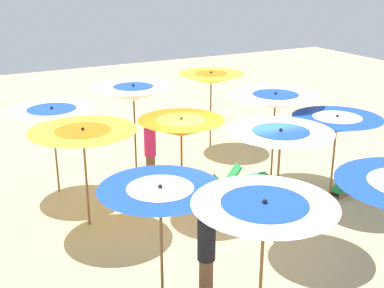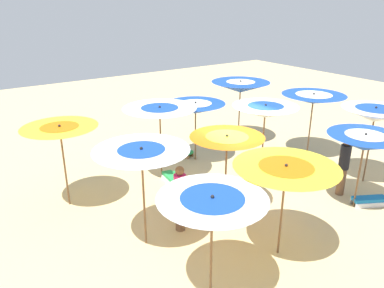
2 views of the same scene
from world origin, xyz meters
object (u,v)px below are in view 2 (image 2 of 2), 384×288
at_px(beach_umbrella_2, 212,206).
at_px(lounger_2, 173,178).
at_px(beach_umbrella_1, 142,158).
at_px(beach_umbrella_9, 240,87).
at_px(beach_umbrella_6, 196,108).
at_px(beach_umbrella_8, 365,142).
at_px(beach_umbrella_4, 227,143).
at_px(beach_umbrella_5, 285,174).
at_px(beach_umbrella_11, 375,115).
at_px(lounger_0, 373,199).
at_px(beach_umbrella_0, 60,133).
at_px(lounger_1, 180,150).
at_px(beachgoer_0, 180,197).
at_px(beach_umbrella_3, 160,113).
at_px(lounger_3, 213,194).
at_px(beach_umbrella_10, 313,99).
at_px(beachgoer_1, 344,165).
at_px(beach_umbrella_7, 265,111).

height_order(beach_umbrella_2, lounger_2, beach_umbrella_2).
relative_size(beach_umbrella_1, beach_umbrella_9, 0.98).
bearing_deg(beach_umbrella_6, beach_umbrella_8, 18.40).
xyz_separation_m(beach_umbrella_2, beach_umbrella_9, (-6.18, 6.15, 0.27)).
relative_size(beach_umbrella_4, beach_umbrella_5, 0.98).
xyz_separation_m(beach_umbrella_8, beach_umbrella_11, (-0.76, 1.66, 0.29)).
distance_m(lounger_0, lounger_2, 5.83).
bearing_deg(beach_umbrella_11, beach_umbrella_9, -170.24).
relative_size(beach_umbrella_0, beach_umbrella_6, 1.10).
relative_size(lounger_0, lounger_2, 1.10).
distance_m(beach_umbrella_4, beach_umbrella_9, 5.49).
distance_m(beach_umbrella_0, lounger_2, 3.70).
distance_m(beach_umbrella_8, lounger_1, 6.46).
bearing_deg(beach_umbrella_11, beach_umbrella_1, -98.22).
height_order(beach_umbrella_4, beach_umbrella_11, beach_umbrella_11).
relative_size(lounger_2, beachgoer_0, 0.66).
bearing_deg(beach_umbrella_8, beach_umbrella_11, 114.49).
xyz_separation_m(beach_umbrella_3, lounger_1, (-1.17, 1.50, -1.95)).
distance_m(beach_umbrella_5, lounger_3, 3.27).
height_order(beach_umbrella_2, beachgoer_0, beach_umbrella_2).
distance_m(beach_umbrella_0, beach_umbrella_10, 8.58).
height_order(beach_umbrella_0, lounger_0, beach_umbrella_0).
xyz_separation_m(lounger_1, beachgoer_1, (5.25, 2.23, 0.74)).
height_order(lounger_0, lounger_1, lounger_1).
xyz_separation_m(beach_umbrella_7, beachgoer_1, (2.22, 1.07, -1.27)).
height_order(beach_umbrella_10, lounger_1, beach_umbrella_10).
bearing_deg(beachgoer_0, beach_umbrella_0, 67.70).
xyz_separation_m(beach_umbrella_7, beach_umbrella_10, (-0.34, 2.73, -0.07)).
relative_size(beach_umbrella_1, beach_umbrella_4, 1.12).
bearing_deg(beach_umbrella_9, beach_umbrella_3, -76.08).
xyz_separation_m(beach_umbrella_1, beach_umbrella_11, (1.05, 7.26, -0.01)).
bearing_deg(beach_umbrella_4, lounger_2, -171.18).
bearing_deg(beach_umbrella_10, beach_umbrella_3, -105.81).
distance_m(beach_umbrella_3, beach_umbrella_11, 6.48).
xyz_separation_m(beach_umbrella_4, beach_umbrella_10, (-1.29, 5.03, 0.17)).
relative_size(lounger_3, beachgoer_1, 0.64).
relative_size(beach_umbrella_3, beach_umbrella_5, 1.06).
distance_m(beach_umbrella_8, beach_umbrella_10, 3.77).
relative_size(beach_umbrella_8, beach_umbrella_10, 0.93).
distance_m(lounger_0, lounger_1, 6.63).
xyz_separation_m(beach_umbrella_0, beach_umbrella_2, (5.05, 1.17, -0.18)).
xyz_separation_m(beach_umbrella_10, beachgoer_0, (1.41, -6.56, -1.22)).
bearing_deg(lounger_2, beach_umbrella_0, 85.60).
height_order(beach_umbrella_1, beach_umbrella_10, beach_umbrella_1).
bearing_deg(beach_umbrella_7, beach_umbrella_3, -125.09).
bearing_deg(beach_umbrella_4, beach_umbrella_6, 157.82).
xyz_separation_m(beach_umbrella_6, beach_umbrella_8, (5.23, 1.74, -0.01)).
xyz_separation_m(beach_umbrella_1, beach_umbrella_4, (-0.12, 2.51, -0.25)).
bearing_deg(lounger_0, beach_umbrella_5, 28.36).
bearing_deg(beach_umbrella_10, beach_umbrella_1, -79.37).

